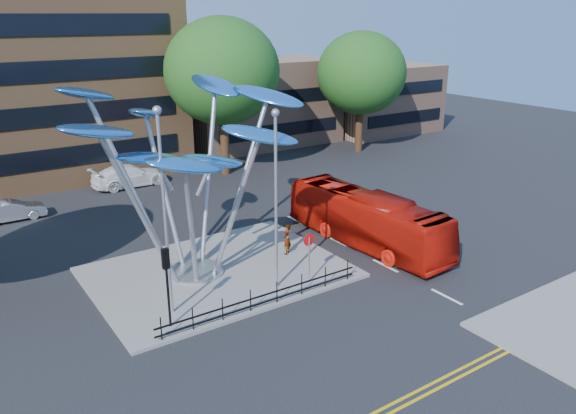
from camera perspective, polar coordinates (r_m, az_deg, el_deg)
ground at (r=24.16m, az=1.79°, el=-11.35°), size 120.00×120.00×0.00m
traffic_island at (r=28.21m, az=-7.09°, el=-6.59°), size 12.00×9.00×0.15m
double_yellow_near at (r=20.44m, az=12.22°, el=-18.18°), size 40.00×0.12×0.01m
double_yellow_far at (r=20.29m, az=12.85°, el=-18.57°), size 40.00×0.12×0.01m
low_building_near at (r=55.30m, az=-3.04°, el=10.54°), size 15.00×8.00×8.00m
low_building_far at (r=62.23m, az=9.25°, el=10.82°), size 12.00×8.00×7.00m
tree_right at (r=43.99m, az=-6.72°, el=13.52°), size 8.80×8.80×12.11m
tree_far at (r=52.04m, az=7.46°, el=13.32°), size 8.00×8.00×10.81m
leaf_sculpture at (r=26.17m, az=-10.48°, el=6.96°), size 12.72×9.54×9.51m
street_lamp_left at (r=22.81m, az=-12.54°, el=1.07°), size 0.36×0.36×8.80m
street_lamp_right at (r=24.64m, az=-1.24°, el=2.25°), size 0.36×0.36×8.30m
traffic_light_island at (r=22.77m, az=-12.25°, el=-6.37°), size 0.28×0.18×3.42m
no_entry_sign_island at (r=26.20m, az=2.15°, el=-4.35°), size 0.60×0.10×2.45m
pedestrian_railing_front at (r=24.63m, az=-2.46°, el=-9.24°), size 10.00×0.06×1.00m
red_bus at (r=31.21m, az=7.96°, el=-1.22°), size 3.02×10.81×2.98m
pedestrian at (r=29.54m, az=-0.11°, el=-3.27°), size 0.73×0.68×1.68m
parked_car_mid at (r=38.76m, az=-26.23°, el=-0.33°), size 3.89×1.40×1.27m
parked_car_right at (r=43.34m, az=-15.80°, el=3.09°), size 5.62×2.46×1.61m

